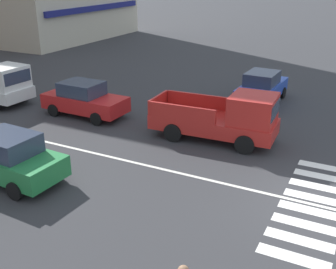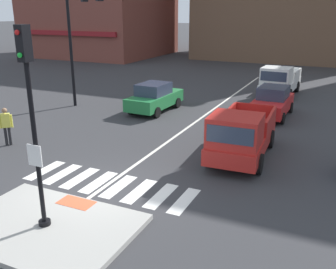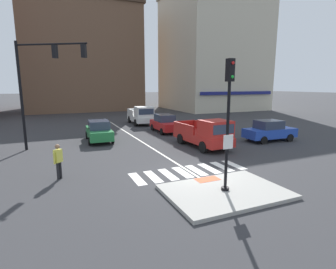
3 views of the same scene
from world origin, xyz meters
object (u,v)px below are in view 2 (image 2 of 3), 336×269
at_px(traffic_light_mast, 78,24).
at_px(pickup_truck_red_eastbound_mid, 241,136).
at_px(pickup_truck_white_eastbound_distant, 279,82).
at_px(signal_pole, 32,113).
at_px(car_green_westbound_far, 155,97).
at_px(car_red_eastbound_far, 272,102).
at_px(pedestrian_at_curb_left, 6,124).

distance_m(traffic_light_mast, pickup_truck_red_eastbound_mid, 11.54).
relative_size(pickup_truck_white_eastbound_distant, pickup_truck_red_eastbound_mid, 1.00).
relative_size(signal_pole, car_green_westbound_far, 1.24).
xyz_separation_m(car_red_eastbound_far, pickup_truck_white_eastbound_distant, (-0.55, 5.50, 0.17)).
distance_m(car_green_westbound_far, pickup_truck_white_eastbound_distant, 9.28).
height_order(signal_pole, pedestrian_at_curb_left, signal_pole).
relative_size(car_red_eastbound_far, pickup_truck_white_eastbound_distant, 0.80).
bearing_deg(car_red_eastbound_far, signal_pole, -103.38).
distance_m(traffic_light_mast, car_red_eastbound_far, 11.46).
bearing_deg(pickup_truck_white_eastbound_distant, pedestrian_at_curb_left, -120.52).
bearing_deg(pickup_truck_red_eastbound_mid, pedestrian_at_curb_left, -164.71).
relative_size(signal_pole, traffic_light_mast, 0.73).
xyz_separation_m(signal_pole, pickup_truck_white_eastbound_distant, (2.82, 19.65, -2.27)).
bearing_deg(pickup_truck_red_eastbound_mid, car_red_eastbound_far, 90.56).
distance_m(signal_pole, pedestrian_at_curb_left, 7.92).
relative_size(car_red_eastbound_far, pickup_truck_red_eastbound_mid, 0.80).
height_order(traffic_light_mast, pedestrian_at_curb_left, traffic_light_mast).
xyz_separation_m(car_green_westbound_far, pickup_truck_white_eastbound_distant, (5.81, 7.23, 0.17)).
bearing_deg(pickup_truck_white_eastbound_distant, signal_pole, -98.16).
bearing_deg(pickup_truck_white_eastbound_distant, car_green_westbound_far, -128.79).
height_order(traffic_light_mast, car_red_eastbound_far, traffic_light_mast).
bearing_deg(pickup_truck_red_eastbound_mid, traffic_light_mast, 160.42).
bearing_deg(car_red_eastbound_far, pickup_truck_red_eastbound_mid, -89.44).
relative_size(traffic_light_mast, pickup_truck_red_eastbound_mid, 1.37).
bearing_deg(traffic_light_mast, signal_pole, -57.72).
distance_m(car_red_eastbound_far, pickup_truck_white_eastbound_distant, 5.53).
relative_size(car_red_eastbound_far, pedestrian_at_curb_left, 2.48).
xyz_separation_m(car_red_eastbound_far, pedestrian_at_curb_left, (-9.48, -9.64, 0.17)).
relative_size(car_green_westbound_far, pickup_truck_white_eastbound_distant, 0.81).
height_order(pickup_truck_red_eastbound_mid, pedestrian_at_curb_left, pickup_truck_red_eastbound_mid).
height_order(pickup_truck_white_eastbound_distant, pickup_truck_red_eastbound_mid, same).
height_order(car_green_westbound_far, pedestrian_at_curb_left, pedestrian_at_curb_left).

